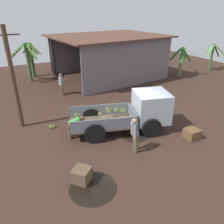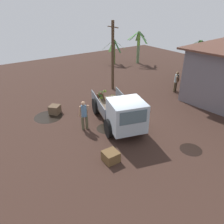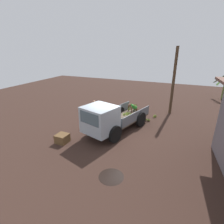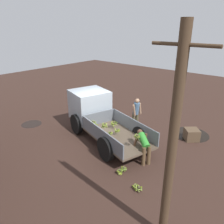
{
  "view_description": "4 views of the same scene",
  "coord_description": "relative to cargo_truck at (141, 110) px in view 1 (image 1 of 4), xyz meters",
  "views": [
    {
      "loc": [
        -5.48,
        -8.61,
        5.75
      ],
      "look_at": [
        -0.89,
        0.22,
        1.03
      ],
      "focal_mm": 35.0,
      "sensor_mm": 36.0,
      "label": 1
    },
    {
      "loc": [
        8.53,
        -6.59,
        6.42
      ],
      "look_at": [
        -0.03,
        -0.68,
        1.04
      ],
      "focal_mm": 35.0,
      "sensor_mm": 36.0,
      "label": 2
    },
    {
      "loc": [
        9.09,
        3.65,
        5.06
      ],
      "look_at": [
        -0.15,
        -0.24,
        1.31
      ],
      "focal_mm": 28.0,
      "sensor_mm": 36.0,
      "label": 3
    },
    {
      "loc": [
        -6.65,
        6.73,
        5.0
      ],
      "look_at": [
        -0.15,
        -0.9,
        1.02
      ],
      "focal_mm": 35.0,
      "sensor_mm": 36.0,
      "label": 4
    }
  ],
  "objects": [
    {
      "name": "banana_bunch_on_ground_3",
      "position": [
        -3.13,
        1.7,
        -0.95
      ],
      "size": [
        0.25,
        0.22,
        0.19
      ],
      "color": "brown",
      "rests_on": "ground"
    },
    {
      "name": "ground",
      "position": [
        -0.48,
        0.33,
        -1.06
      ],
      "size": [
        36.0,
        36.0,
        0.0
      ],
      "primitive_type": "plane",
      "color": "#39251E"
    },
    {
      "name": "utility_pole",
      "position": [
        -5.48,
        3.16,
        1.56
      ],
      "size": [
        1.28,
        0.22,
        5.14
      ],
      "color": "#473322",
      "rests_on": "ground"
    },
    {
      "name": "cargo_truck",
      "position": [
        0.0,
        0.0,
        0.0
      ],
      "size": [
        5.24,
        3.07,
        1.99
      ],
      "rotation": [
        0.0,
        0.0,
        -0.29
      ],
      "color": "brown",
      "rests_on": "ground"
    },
    {
      "name": "person_worker_loading",
      "position": [
        -3.31,
        0.69,
        -0.32
      ],
      "size": [
        0.86,
        0.74,
        1.21
      ],
      "rotation": [
        0.0,
        0.0,
        -0.54
      ],
      "color": "brown",
      "rests_on": "ground"
    },
    {
      "name": "banana_palm_4",
      "position": [
        -3.76,
        11.29,
        0.71
      ],
      "size": [
        2.33,
        2.97,
        3.27
      ],
      "color": "#45643A",
      "rests_on": "ground"
    },
    {
      "name": "banana_bunch_on_ground_2",
      "position": [
        -4.0,
        2.19,
        -0.96
      ],
      "size": [
        0.22,
        0.2,
        0.17
      ],
      "color": "brown",
      "rests_on": "ground"
    },
    {
      "name": "banana_palm_1",
      "position": [
        -3.25,
        12.76,
        0.56
      ],
      "size": [
        1.99,
        2.49,
        3.07
      ],
      "color": "#486233",
      "rests_on": "ground"
    },
    {
      "name": "person_bystander_near_shed",
      "position": [
        -2.25,
        6.84,
        -0.17
      ],
      "size": [
        0.47,
        0.66,
        1.6
      ],
      "rotation": [
        0.0,
        0.0,
        0.28
      ],
      "color": "brown",
      "rests_on": "ground"
    },
    {
      "name": "banana_palm_0",
      "position": [
        9.03,
        6.73,
        0.43
      ],
      "size": [
        2.6,
        2.44,
        2.67
      ],
      "color": "#728A5B",
      "rests_on": "ground"
    },
    {
      "name": "warehouse_shed",
      "position": [
        3.43,
        9.55,
        1.63
      ],
      "size": [
        10.04,
        8.36,
        3.69
      ],
      "rotation": [
        0.0,
        0.0,
        0.1
      ],
      "color": "slate",
      "rests_on": "ground"
    },
    {
      "name": "wooden_crate_1",
      "position": [
        1.71,
        -1.95,
        -0.82
      ],
      "size": [
        0.65,
        0.65,
        0.48
      ],
      "primitive_type": "cube",
      "rotation": [
        0.0,
        0.0,
        1.56
      ],
      "color": "brown",
      "rests_on": "ground"
    },
    {
      "name": "banana_bunch_on_ground_0",
      "position": [
        -3.12,
        1.92,
        -0.95
      ],
      "size": [
        0.26,
        0.24,
        0.19
      ],
      "color": "#443D2C",
      "rests_on": "ground"
    },
    {
      "name": "banana_palm_2",
      "position": [
        13.18,
        6.79,
        0.45
      ],
      "size": [
        2.16,
        2.84,
        2.63
      ],
      "color": "#446133",
      "rests_on": "ground"
    },
    {
      "name": "wooden_crate_0",
      "position": [
        -4.08,
        -2.26,
        -0.79
      ],
      "size": [
        0.86,
        0.86,
        0.53
      ],
      "primitive_type": "cube",
      "rotation": [
        0.0,
        0.0,
        2.3
      ],
      "color": "brown",
      "rests_on": "ground"
    },
    {
      "name": "mud_patch_2",
      "position": [
        -3.87,
        -2.79,
        -1.06
      ],
      "size": [
        1.71,
        1.71,
        0.01
      ],
      "primitive_type": "cylinder",
      "color": "black",
      "rests_on": "ground"
    },
    {
      "name": "mud_patch_1",
      "position": [
        3.23,
        1.68,
        -1.06
      ],
      "size": [
        1.05,
        1.05,
        0.01
      ],
      "primitive_type": "cylinder",
      "color": "black",
      "rests_on": "ground"
    },
    {
      "name": "mud_patch_0",
      "position": [
        -0.68,
        -0.56,
        -1.06
      ],
      "size": [
        1.18,
        1.18,
        0.01
      ],
      "primitive_type": "cylinder",
      "color": "black",
      "rests_on": "ground"
    },
    {
      "name": "person_foreground_visitor",
      "position": [
        -1.38,
        -1.59,
        -0.15
      ],
      "size": [
        0.44,
        0.59,
        1.64
      ],
      "rotation": [
        0.0,
        0.0,
        2.87
      ],
      "color": "brown",
      "rests_on": "ground"
    },
    {
      "name": "banana_bunch_on_ground_1",
      "position": [
        -4.13,
        2.22,
        -0.95
      ],
      "size": [
        0.26,
        0.26,
        0.19
      ],
      "color": "brown",
      "rests_on": "ground"
    }
  ]
}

